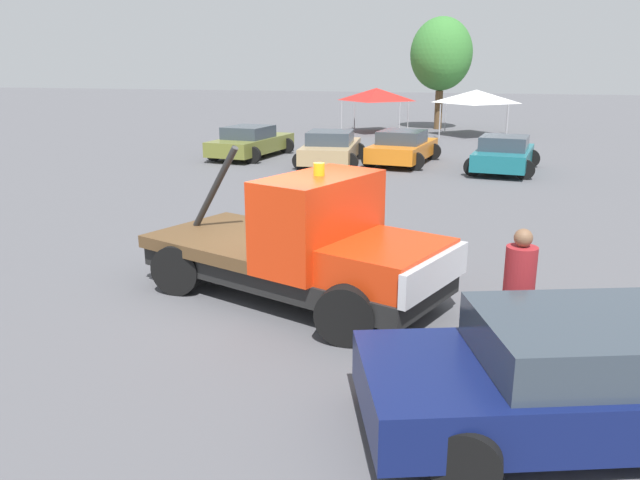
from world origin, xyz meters
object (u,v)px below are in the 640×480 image
(parked_car_tan, at_px, (331,148))
(person_near_truck, at_px, (519,286))
(foreground_car, at_px, (598,377))
(parked_car_orange, at_px, (403,148))
(parked_car_teal, at_px, (504,154))
(tree_left, at_px, (441,54))
(parked_car_olive, at_px, (251,142))
(canopy_tent_red, at_px, (376,94))
(traffic_cone, at_px, (310,238))
(canopy_tent_white, at_px, (476,96))
(tow_truck, at_px, (307,248))

(parked_car_tan, bearing_deg, person_near_truck, -163.46)
(foreground_car, distance_m, parked_car_orange, 18.98)
(parked_car_teal, relative_size, tree_left, 0.67)
(parked_car_olive, bearing_deg, canopy_tent_red, -9.72)
(traffic_cone, bearing_deg, foreground_car, -49.43)
(person_near_truck, height_order, parked_car_olive, person_near_truck)
(parked_car_orange, xyz_separation_m, canopy_tent_white, (2.31, 11.00, 1.51))
(parked_car_teal, distance_m, canopy_tent_white, 12.09)
(foreground_car, bearing_deg, person_near_truck, 97.54)
(parked_car_olive, relative_size, canopy_tent_red, 1.46)
(canopy_tent_white, bearing_deg, parked_car_teal, -82.41)
(tow_truck, distance_m, tree_left, 30.08)
(person_near_truck, height_order, traffic_cone, person_near_truck)
(tow_truck, height_order, parked_car_tan, tow_truck)
(foreground_car, distance_m, tree_left, 33.34)
(parked_car_olive, bearing_deg, parked_car_orange, -84.00)
(canopy_tent_white, bearing_deg, parked_car_tan, -112.78)
(foreground_car, relative_size, parked_car_tan, 1.17)
(canopy_tent_white, xyz_separation_m, tree_left, (-2.32, 3.43, 2.26))
(parked_car_olive, xyz_separation_m, parked_car_orange, (6.53, -0.03, -0.00))
(tree_left, bearing_deg, parked_car_teal, -75.72)
(traffic_cone, bearing_deg, parked_car_tan, 102.74)
(parked_car_orange, bearing_deg, parked_car_olive, 96.29)
(canopy_tent_red, distance_m, traffic_cone, 24.13)
(foreground_car, height_order, person_near_truck, person_near_truck)
(canopy_tent_red, bearing_deg, tow_truck, -81.43)
(canopy_tent_white, distance_m, traffic_cone, 23.72)
(parked_car_orange, bearing_deg, canopy_tent_white, -5.31)
(parked_car_olive, relative_size, parked_car_orange, 1.08)
(foreground_car, relative_size, tree_left, 0.84)
(person_near_truck, bearing_deg, parked_car_orange, 177.25)
(foreground_car, bearing_deg, traffic_cone, 110.84)
(foreground_car, distance_m, parked_car_teal, 17.47)
(traffic_cone, bearing_deg, canopy_tent_white, 84.14)
(tow_truck, xyz_separation_m, person_near_truck, (3.33, -1.33, 0.13))
(parked_car_tan, height_order, tree_left, tree_left)
(person_near_truck, xyz_separation_m, parked_car_olive, (-10.60, 16.80, -0.41))
(person_near_truck, relative_size, parked_car_orange, 0.41)
(canopy_tent_white, bearing_deg, foreground_car, -84.99)
(parked_car_orange, distance_m, tree_left, 14.91)
(parked_car_olive, bearing_deg, parked_car_tan, -98.37)
(parked_car_tan, bearing_deg, parked_car_olive, 68.68)
(person_near_truck, bearing_deg, parked_car_tan, -173.15)
(foreground_car, bearing_deg, parked_car_orange, 85.16)
(tow_truck, bearing_deg, tree_left, 111.31)
(tow_truck, height_order, parked_car_teal, tow_truck)
(parked_car_orange, xyz_separation_m, canopy_tent_red, (-3.30, 11.33, 1.53))
(canopy_tent_white, relative_size, tree_left, 0.54)
(person_near_truck, distance_m, parked_car_orange, 17.26)
(parked_car_teal, relative_size, canopy_tent_white, 1.24)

